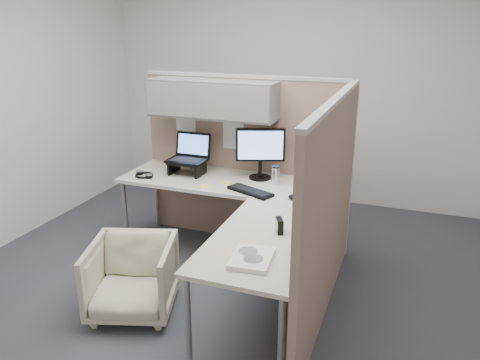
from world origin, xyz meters
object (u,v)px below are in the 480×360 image
(office_chair, at_px, (132,274))
(keyboard, at_px, (250,191))
(monitor_left, at_px, (260,149))
(desk, at_px, (238,204))

(office_chair, distance_m, keyboard, 1.16)
(office_chair, height_order, monitor_left, monitor_left)
(keyboard, bearing_deg, monitor_left, 118.88)
(desk, xyz_separation_m, keyboard, (0.05, 0.18, 0.05))
(desk, xyz_separation_m, monitor_left, (0.01, 0.56, 0.32))
(desk, bearing_deg, monitor_left, 89.09)
(desk, height_order, monitor_left, monitor_left)
(monitor_left, bearing_deg, desk, -110.87)
(monitor_left, relative_size, keyboard, 1.12)
(office_chair, distance_m, monitor_left, 1.56)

